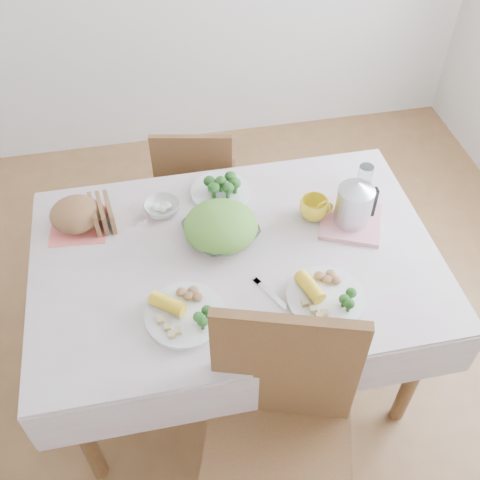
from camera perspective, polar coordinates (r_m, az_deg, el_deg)
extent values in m
plane|color=brown|center=(2.70, -0.34, -12.31)|extent=(3.60, 3.60, 0.00)
cube|color=brown|center=(2.39, -0.38, -7.72)|extent=(1.40, 0.90, 0.75)
cube|color=beige|center=(2.09, -0.43, -1.67)|extent=(1.50, 1.00, 0.01)
cube|color=brown|center=(1.98, 3.62, -23.08)|extent=(0.60, 0.60, 1.06)
cube|color=brown|center=(2.86, -4.37, 6.36)|extent=(0.45, 0.45, 0.85)
imported|color=white|center=(2.12, -1.95, 0.80)|extent=(0.35, 0.35, 0.06)
cylinder|color=white|center=(1.91, -5.62, -7.60)|extent=(0.37, 0.37, 0.02)
cylinder|color=white|center=(1.97, 8.72, -5.85)|extent=(0.29, 0.29, 0.02)
cylinder|color=beige|center=(2.31, -1.95, 4.83)|extent=(0.25, 0.25, 0.02)
cube|color=#FF7265|center=(2.27, -16.03, 1.45)|extent=(0.23, 0.23, 0.00)
ellipsoid|color=brown|center=(2.24, -16.32, 2.45)|extent=(0.25, 0.24, 0.12)
imported|color=white|center=(2.25, -7.90, 3.28)|extent=(0.16, 0.16, 0.04)
imported|color=yellow|center=(2.21, 7.52, 3.18)|extent=(0.13, 0.13, 0.09)
cylinder|color=white|center=(2.36, 12.58, 6.37)|extent=(0.07, 0.07, 0.11)
cube|color=pink|center=(2.23, 11.17, 1.86)|extent=(0.30, 0.30, 0.02)
cylinder|color=#B2B5BA|center=(2.16, 11.59, 3.97)|extent=(0.14, 0.14, 0.19)
cube|color=silver|center=(1.97, 3.10, -5.43)|extent=(0.10, 0.16, 0.00)
cube|color=silver|center=(1.88, 1.00, -9.27)|extent=(0.17, 0.07, 0.00)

